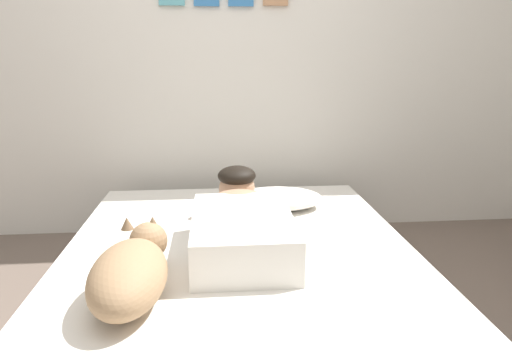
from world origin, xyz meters
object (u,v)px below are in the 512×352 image
(pillow, at_px, (276,199))
(cell_phone, at_px, (210,252))
(bed, at_px, (240,283))
(coffee_cup, at_px, (279,207))
(person_lying, at_px, (241,220))
(dog, at_px, (131,271))

(pillow, bearing_deg, cell_phone, -122.20)
(bed, height_order, coffee_cup, coffee_cup)
(person_lying, distance_m, cell_phone, 0.21)
(bed, distance_m, pillow, 0.62)
(coffee_cup, bearing_deg, bed, -118.89)
(dog, height_order, cell_phone, dog)
(coffee_cup, distance_m, cell_phone, 0.61)
(cell_phone, bearing_deg, pillow, 57.80)
(person_lying, distance_m, dog, 0.62)
(pillow, bearing_deg, bed, -113.94)
(pillow, height_order, person_lying, person_lying)
(bed, height_order, pillow, pillow)
(pillow, bearing_deg, dog, -123.95)
(bed, distance_m, coffee_cup, 0.54)
(coffee_cup, relative_size, cell_phone, 0.89)
(cell_phone, bearing_deg, person_lying, 38.87)
(bed, relative_size, coffee_cup, 15.63)
(bed, height_order, dog, dog)
(cell_phone, bearing_deg, dog, -126.60)
(dog, bearing_deg, coffee_cup, 53.01)
(bed, height_order, cell_phone, cell_phone)
(person_lying, bearing_deg, bed, -99.19)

